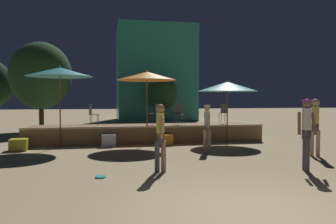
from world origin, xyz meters
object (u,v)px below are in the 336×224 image
object	(u,v)px
person_3	(315,124)
cube_seat_2	(109,140)
background_tree_0	(41,76)
background_tree_1	(162,93)
frisbee_disc	(100,177)
bistro_chair_0	(224,111)
cube_seat_0	(164,140)
patio_umbrella_0	(147,76)
cube_seat_1	(19,145)
person_2	(207,125)
bistro_chair_2	(92,112)
person_1	(306,129)
bistro_chair_3	(179,112)
person_0	(160,135)
patio_umbrella_2	(227,87)
bistro_chair_1	(155,111)
patio_umbrella_1	(60,72)

from	to	relation	value
person_3	cube_seat_2	bearing A→B (deg)	13.42
background_tree_0	background_tree_1	world-z (taller)	background_tree_0
person_3	frisbee_disc	xyz separation A→B (m)	(-6.93, -1.64, -1.05)
bistro_chair_0	background_tree_0	size ratio (longest dim) A/B	0.17
cube_seat_0	frisbee_disc	size ratio (longest dim) A/B	2.62
frisbee_disc	patio_umbrella_0	bearing A→B (deg)	71.60
cube_seat_0	background_tree_0	size ratio (longest dim) A/B	0.13
cube_seat_1	cube_seat_2	xyz separation A→B (m)	(3.26, 0.48, 0.03)
person_2	person_3	xyz separation A→B (m)	(3.16, -1.72, 0.13)
cube_seat_2	person_2	bearing A→B (deg)	-29.87
person_2	bistro_chair_2	world-z (taller)	person_2
person_1	bistro_chair_3	size ratio (longest dim) A/B	2.10
person_0	bistro_chair_2	distance (m)	6.48
cube_seat_1	bistro_chair_0	size ratio (longest dim) A/B	0.73
patio_umbrella_2	bistro_chair_3	size ratio (longest dim) A/B	3.03
person_3	bistro_chair_1	distance (m)	7.17
frisbee_disc	background_tree_1	xyz separation A→B (m)	(4.66, 17.58, 2.37)
bistro_chair_3	background_tree_1	size ratio (longest dim) A/B	0.24
person_1	bistro_chair_3	distance (m)	6.76
bistro_chair_2	frisbee_disc	size ratio (longest dim) A/B	3.46
person_2	frisbee_disc	world-z (taller)	person_2
patio_umbrella_1	frisbee_disc	world-z (taller)	patio_umbrella_1
person_0	frisbee_disc	xyz separation A→B (m)	(-1.51, -0.31, -0.94)
patio_umbrella_0	bistro_chair_3	distance (m)	2.23
patio_umbrella_0	bistro_chair_3	world-z (taller)	patio_umbrella_0
bistro_chair_2	background_tree_1	world-z (taller)	background_tree_1
person_1	person_2	distance (m)	3.94
frisbee_disc	background_tree_1	size ratio (longest dim) A/B	0.07
frisbee_disc	person_1	bearing A→B (deg)	-2.88
cube_seat_1	bistro_chair_1	bearing A→B (deg)	23.46
cube_seat_1	bistro_chair_3	xyz separation A→B (m)	(6.36, 1.33, 1.10)
patio_umbrella_1	bistro_chair_0	distance (m)	7.78
bistro_chair_3	cube_seat_2	bearing A→B (deg)	-174.01
bistro_chair_2	bistro_chair_3	bearing A→B (deg)	-82.94
patio_umbrella_1	bistro_chair_0	bearing A→B (deg)	12.77
cube_seat_0	bistro_chair_2	bearing A→B (deg)	157.56
patio_umbrella_0	background_tree_0	distance (m)	8.75
person_1	background_tree_1	distance (m)	17.91
person_2	person_3	distance (m)	3.60
person_1	patio_umbrella_2	bearing A→B (deg)	17.20
bistro_chair_1	background_tree_0	xyz separation A→B (m)	(-5.99, 5.24, 1.96)
cube_seat_2	person_3	size ratio (longest dim) A/B	0.30
bistro_chair_0	frisbee_disc	bearing A→B (deg)	49.97
patio_umbrella_1	cube_seat_0	bearing A→B (deg)	-2.18
bistro_chair_1	cube_seat_2	bearing A→B (deg)	-63.25
cube_seat_1	bistro_chair_3	world-z (taller)	bistro_chair_3
background_tree_1	patio_umbrella_2	bearing A→B (deg)	-86.77
patio_umbrella_0	person_1	bearing A→B (deg)	-59.60
background_tree_1	frisbee_disc	bearing A→B (deg)	-104.86
person_0	person_3	xyz separation A→B (m)	(5.41, 1.33, 0.10)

